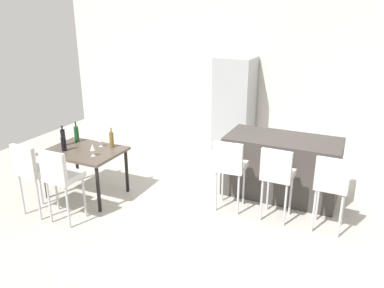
% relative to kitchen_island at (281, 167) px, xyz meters
% --- Properties ---
extents(ground_plane, '(10.00, 10.00, 0.00)m').
position_rel_kitchen_island_xyz_m(ground_plane, '(-0.55, -0.75, -0.46)').
color(ground_plane, '#ADA89E').
extents(back_wall, '(10.00, 0.12, 2.90)m').
position_rel_kitchen_island_xyz_m(back_wall, '(-0.55, 2.15, 0.99)').
color(back_wall, beige).
rests_on(back_wall, ground_plane).
extents(kitchen_island, '(1.67, 0.83, 0.92)m').
position_rel_kitchen_island_xyz_m(kitchen_island, '(0.00, 0.00, 0.00)').
color(kitchen_island, '#383330').
rests_on(kitchen_island, ground_plane).
extents(bar_chair_left, '(0.43, 0.43, 1.05)m').
position_rel_kitchen_island_xyz_m(bar_chair_left, '(-0.55, -0.79, 0.24)').
color(bar_chair_left, beige).
rests_on(bar_chair_left, ground_plane).
extents(bar_chair_middle, '(0.41, 0.41, 1.05)m').
position_rel_kitchen_island_xyz_m(bar_chair_middle, '(0.11, -0.79, 0.24)').
color(bar_chair_middle, beige).
rests_on(bar_chair_middle, ground_plane).
extents(bar_chair_right, '(0.41, 0.41, 1.05)m').
position_rel_kitchen_island_xyz_m(bar_chair_right, '(0.79, -0.79, 0.24)').
color(bar_chair_right, beige).
rests_on(bar_chair_right, ground_plane).
extents(dining_table, '(1.11, 0.82, 0.74)m').
position_rel_kitchen_island_xyz_m(dining_table, '(-2.68, -1.27, 0.20)').
color(dining_table, '#4C4238').
rests_on(dining_table, ground_plane).
extents(dining_chair_near, '(0.42, 0.42, 1.05)m').
position_rel_kitchen_island_xyz_m(dining_chair_near, '(-2.94, -2.05, 0.24)').
color(dining_chair_near, beige).
rests_on(dining_chair_near, ground_plane).
extents(dining_chair_far, '(0.40, 0.40, 1.05)m').
position_rel_kitchen_island_xyz_m(dining_chair_far, '(-2.44, -2.05, 0.24)').
color(dining_chair_far, beige).
rests_on(dining_chair_far, ground_plane).
extents(wine_bottle_left, '(0.07, 0.07, 0.28)m').
position_rel_kitchen_island_xyz_m(wine_bottle_left, '(-2.93, -1.42, 0.39)').
color(wine_bottle_left, black).
rests_on(wine_bottle_left, dining_table).
extents(wine_bottle_right, '(0.07, 0.07, 0.32)m').
position_rel_kitchen_island_xyz_m(wine_bottle_right, '(-3.03, -1.02, 0.41)').
color(wine_bottle_right, '#194723').
rests_on(wine_bottle_right, dining_table).
extents(wine_bottle_far, '(0.07, 0.07, 0.32)m').
position_rel_kitchen_island_xyz_m(wine_bottle_far, '(-3.09, -1.25, 0.41)').
color(wine_bottle_far, black).
rests_on(wine_bottle_far, dining_table).
extents(wine_bottle_middle, '(0.07, 0.07, 0.31)m').
position_rel_kitchen_island_xyz_m(wine_bottle_middle, '(-2.38, -1.00, 0.40)').
color(wine_bottle_middle, brown).
rests_on(wine_bottle_middle, dining_table).
extents(wine_glass_near, '(0.07, 0.07, 0.17)m').
position_rel_kitchen_island_xyz_m(wine_glass_near, '(-2.55, -1.05, 0.40)').
color(wine_glass_near, silver).
rests_on(wine_glass_near, dining_table).
extents(wine_glass_end, '(0.07, 0.07, 0.17)m').
position_rel_kitchen_island_xyz_m(wine_glass_end, '(-2.41, -1.41, 0.40)').
color(wine_glass_end, silver).
rests_on(wine_glass_end, dining_table).
extents(refrigerator, '(0.72, 0.68, 1.84)m').
position_rel_kitchen_island_xyz_m(refrigerator, '(-1.36, 1.71, 0.46)').
color(refrigerator, '#939699').
rests_on(refrigerator, ground_plane).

